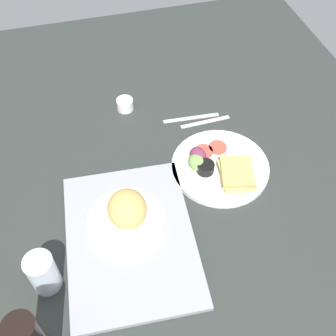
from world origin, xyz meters
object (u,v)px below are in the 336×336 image
(bread_plate_near, at_px, (127,213))
(espresso_cup, at_px, (125,104))
(serving_tray, at_px, (130,238))
(plate_with_salad, at_px, (220,167))
(fork, at_px, (205,122))
(knife, at_px, (191,118))
(drinking_glass, at_px, (43,273))

(bread_plate_near, bearing_deg, espresso_cup, -10.31)
(serving_tray, relative_size, plate_with_salad, 1.54)
(fork, distance_m, knife, 0.05)
(espresso_cup, relative_size, knife, 0.29)
(drinking_glass, distance_m, knife, 0.69)
(drinking_glass, distance_m, fork, 0.70)
(espresso_cup, bearing_deg, knife, -116.90)
(serving_tray, distance_m, fork, 0.49)
(bread_plate_near, height_order, fork, bread_plate_near)
(drinking_glass, xyz_separation_m, fork, (0.43, -0.55, -0.06))
(serving_tray, height_order, espresso_cup, espresso_cup)
(bread_plate_near, height_order, espresso_cup, bread_plate_near)
(plate_with_salad, relative_size, espresso_cup, 5.22)
(serving_tray, distance_m, knife, 0.49)
(serving_tray, relative_size, knife, 2.37)
(bread_plate_near, bearing_deg, serving_tray, 175.59)
(serving_tray, height_order, knife, serving_tray)
(serving_tray, bearing_deg, knife, -36.09)
(serving_tray, distance_m, plate_with_salad, 0.35)
(drinking_glass, bearing_deg, fork, -51.62)
(knife, bearing_deg, espresso_cup, -22.97)
(plate_with_salad, relative_size, knife, 1.54)
(knife, bearing_deg, bread_plate_near, 54.53)
(plate_with_salad, xyz_separation_m, espresso_cup, (0.34, 0.22, 0.00))
(espresso_cup, height_order, fork, espresso_cup)
(serving_tray, bearing_deg, drinking_glass, 106.91)
(drinking_glass, height_order, fork, drinking_glass)
(espresso_cup, xyz_separation_m, fork, (-0.13, -0.24, -0.02))
(bread_plate_near, distance_m, knife, 0.45)
(plate_with_salad, bearing_deg, serving_tray, 117.84)
(bread_plate_near, distance_m, fork, 0.46)
(serving_tray, xyz_separation_m, bread_plate_near, (0.05, -0.00, 0.04))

